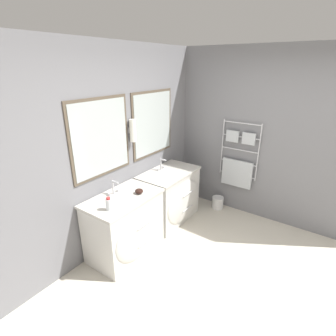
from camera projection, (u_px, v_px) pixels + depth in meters
ground_plane at (245, 300)px, 2.78m from camera, size 16.00×16.00×0.00m
wall_back at (110, 151)px, 3.33m from camera, size 5.12×0.17×2.60m
wall_right at (242, 135)px, 4.11m from camera, size 0.13×3.82×2.60m
vanity_left at (127, 226)px, 3.34m from camera, size 0.97×0.65×0.82m
vanity_right at (171, 196)px, 4.09m from camera, size 0.97×0.65×0.82m
faucet_left at (114, 188)px, 3.25m from camera, size 0.17×0.12×0.18m
faucet_right at (161, 164)px, 4.01m from camera, size 0.17×0.12×0.18m
toiletry_bottle at (109, 204)px, 2.90m from camera, size 0.07×0.07×0.16m
amenity_bowl at (139, 191)px, 3.29m from camera, size 0.10×0.10×0.06m
waste_bin at (218, 202)px, 4.53m from camera, size 0.20×0.20×0.21m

